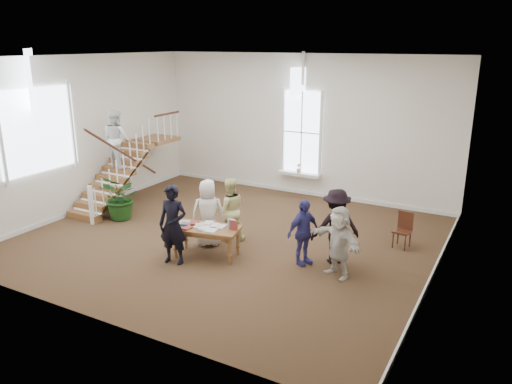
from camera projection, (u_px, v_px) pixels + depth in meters
The scene contains 12 objects.
ground at pixel (230, 238), 12.82m from camera, with size 10.00×10.00×0.00m, color #43311A.
room_shell at pixel (300, 182), 16.39m from camera, with size 10.49×10.00×10.00m.
staircase at pixel (119, 153), 14.97m from camera, with size 1.10×4.10×2.92m.
library_table at pixel (206, 230), 11.56m from camera, with size 1.66×1.07×0.78m.
police_officer at pixel (173, 225), 11.14m from camera, with size 0.67×0.44×1.83m, color black.
elderly_woman at pixel (208, 213), 12.17m from camera, with size 0.81×0.53×1.67m, color silver.
person_yellow at pixel (229, 210), 12.45m from camera, with size 0.79×0.62×1.62m, color #E6E08F.
woman_cluster_a at pixel (303, 232), 11.12m from camera, with size 0.89×0.37×1.52m, color navy.
woman_cluster_b at pixel (336, 226), 11.19m from camera, with size 1.12×0.64×1.73m, color black.
woman_cluster_c at pixel (339, 242), 10.53m from camera, with size 1.46×0.46×1.57m, color beige.
floor_plant at pixel (121, 198), 13.97m from camera, with size 1.16×1.01×1.29m, color #173E13.
side_chair at pixel (404, 228), 12.15m from camera, with size 0.44×0.44×0.88m.
Camera 1 is at (6.32, -10.13, 4.85)m, focal length 35.00 mm.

